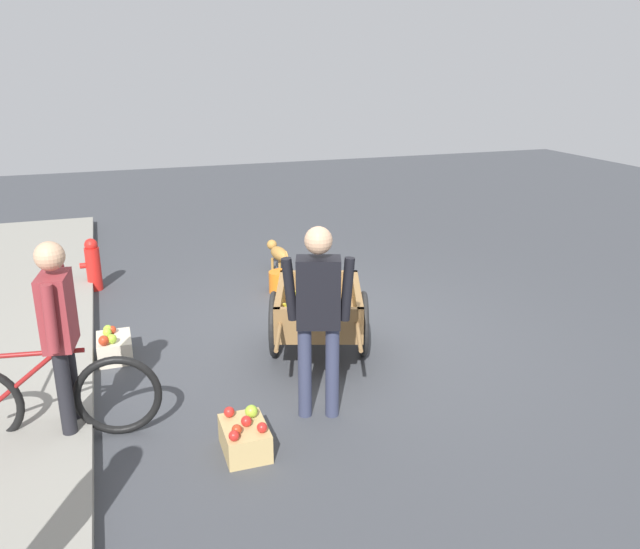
{
  "coord_description": "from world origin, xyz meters",
  "views": [
    {
      "loc": [
        -5.77,
        1.97,
        2.74
      ],
      "look_at": [
        -0.14,
        0.06,
        0.75
      ],
      "focal_mm": 35.61,
      "sensor_mm": 36.0,
      "label": 1
    }
  ],
  "objects_px": {
    "vendor_person": "(318,307)",
    "apple_crate": "(114,347)",
    "bicycle": "(48,399)",
    "dog": "(278,253)",
    "fire_hydrant": "(93,264)",
    "fruit_cart": "(318,312)",
    "mixed_fruit_crate": "(245,437)",
    "cyclist_person": "(59,326)",
    "plastic_bucket": "(281,282)"
  },
  "relations": [
    {
      "from": "fruit_cart",
      "to": "apple_crate",
      "type": "distance_m",
      "value": 2.01
    },
    {
      "from": "plastic_bucket",
      "to": "mixed_fruit_crate",
      "type": "relative_size",
      "value": 0.67
    },
    {
      "from": "plastic_bucket",
      "to": "cyclist_person",
      "type": "bearing_deg",
      "value": 138.11
    },
    {
      "from": "bicycle",
      "to": "cyclist_person",
      "type": "height_order",
      "value": "cyclist_person"
    },
    {
      "from": "vendor_person",
      "to": "cyclist_person",
      "type": "height_order",
      "value": "vendor_person"
    },
    {
      "from": "apple_crate",
      "to": "plastic_bucket",
      "type": "bearing_deg",
      "value": -57.46
    },
    {
      "from": "cyclist_person",
      "to": "plastic_bucket",
      "type": "height_order",
      "value": "cyclist_person"
    },
    {
      "from": "vendor_person",
      "to": "plastic_bucket",
      "type": "height_order",
      "value": "vendor_person"
    },
    {
      "from": "mixed_fruit_crate",
      "to": "fruit_cart",
      "type": "bearing_deg",
      "value": -36.65
    },
    {
      "from": "cyclist_person",
      "to": "apple_crate",
      "type": "relative_size",
      "value": 3.56
    },
    {
      "from": "bicycle",
      "to": "apple_crate",
      "type": "distance_m",
      "value": 1.43
    },
    {
      "from": "bicycle",
      "to": "dog",
      "type": "distance_m",
      "value": 4.35
    },
    {
      "from": "fruit_cart",
      "to": "dog",
      "type": "relative_size",
      "value": 2.69
    },
    {
      "from": "fruit_cart",
      "to": "vendor_person",
      "type": "bearing_deg",
      "value": 161.51
    },
    {
      "from": "plastic_bucket",
      "to": "mixed_fruit_crate",
      "type": "height_order",
      "value": "mixed_fruit_crate"
    },
    {
      "from": "fruit_cart",
      "to": "mixed_fruit_crate",
      "type": "xyz_separation_m",
      "value": [
        -1.4,
        1.04,
        -0.31
      ]
    },
    {
      "from": "fire_hydrant",
      "to": "mixed_fruit_crate",
      "type": "height_order",
      "value": "fire_hydrant"
    },
    {
      "from": "vendor_person",
      "to": "cyclist_person",
      "type": "distance_m",
      "value": 1.9
    },
    {
      "from": "cyclist_person",
      "to": "apple_crate",
      "type": "height_order",
      "value": "cyclist_person"
    },
    {
      "from": "cyclist_person",
      "to": "dog",
      "type": "relative_size",
      "value": 2.34
    },
    {
      "from": "dog",
      "to": "plastic_bucket",
      "type": "xyz_separation_m",
      "value": [
        -0.79,
        0.19,
        -0.14
      ]
    },
    {
      "from": "cyclist_person",
      "to": "fruit_cart",
      "type": "bearing_deg",
      "value": -70.26
    },
    {
      "from": "dog",
      "to": "fire_hydrant",
      "type": "bearing_deg",
      "value": 88.66
    },
    {
      "from": "fire_hydrant",
      "to": "apple_crate",
      "type": "height_order",
      "value": "fire_hydrant"
    },
    {
      "from": "vendor_person",
      "to": "bicycle",
      "type": "height_order",
      "value": "vendor_person"
    },
    {
      "from": "fruit_cart",
      "to": "fire_hydrant",
      "type": "height_order",
      "value": "fruit_cart"
    },
    {
      "from": "bicycle",
      "to": "fire_hydrant",
      "type": "bearing_deg",
      "value": -5.18
    },
    {
      "from": "fruit_cart",
      "to": "mixed_fruit_crate",
      "type": "height_order",
      "value": "fruit_cart"
    },
    {
      "from": "cyclist_person",
      "to": "fire_hydrant",
      "type": "xyz_separation_m",
      "value": [
        3.49,
        -0.16,
        -0.6
      ]
    },
    {
      "from": "dog",
      "to": "fire_hydrant",
      "type": "relative_size",
      "value": 1.0
    },
    {
      "from": "vendor_person",
      "to": "apple_crate",
      "type": "relative_size",
      "value": 3.61
    },
    {
      "from": "vendor_person",
      "to": "fire_hydrant",
      "type": "relative_size",
      "value": 2.37
    },
    {
      "from": "dog",
      "to": "mixed_fruit_crate",
      "type": "relative_size",
      "value": 1.52
    },
    {
      "from": "plastic_bucket",
      "to": "mixed_fruit_crate",
      "type": "bearing_deg",
      "value": 160.23
    },
    {
      "from": "plastic_bucket",
      "to": "vendor_person",
      "type": "bearing_deg",
      "value": 170.61
    },
    {
      "from": "bicycle",
      "to": "fruit_cart",
      "type": "bearing_deg",
      "value": -71.89
    },
    {
      "from": "fire_hydrant",
      "to": "vendor_person",
      "type": "bearing_deg",
      "value": -155.49
    },
    {
      "from": "dog",
      "to": "cyclist_person",
      "type": "bearing_deg",
      "value": 143.34
    },
    {
      "from": "fruit_cart",
      "to": "vendor_person",
      "type": "distance_m",
      "value": 1.26
    },
    {
      "from": "fire_hydrant",
      "to": "dog",
      "type": "bearing_deg",
      "value": -91.34
    },
    {
      "from": "fruit_cart",
      "to": "dog",
      "type": "xyz_separation_m",
      "value": [
        2.63,
        -0.31,
        -0.17
      ]
    },
    {
      "from": "cyclist_person",
      "to": "fire_hydrant",
      "type": "distance_m",
      "value": 3.54
    },
    {
      "from": "vendor_person",
      "to": "bicycle",
      "type": "xyz_separation_m",
      "value": [
        0.31,
        2.03,
        -0.6
      ]
    },
    {
      "from": "apple_crate",
      "to": "mixed_fruit_crate",
      "type": "distance_m",
      "value": 2.13
    },
    {
      "from": "dog",
      "to": "fire_hydrant",
      "type": "height_order",
      "value": "fire_hydrant"
    },
    {
      "from": "vendor_person",
      "to": "plastic_bucket",
      "type": "bearing_deg",
      "value": -9.39
    },
    {
      "from": "fruit_cart",
      "to": "fire_hydrant",
      "type": "xyz_separation_m",
      "value": [
        2.68,
        2.08,
        -0.1
      ]
    },
    {
      "from": "cyclist_person",
      "to": "plastic_bucket",
      "type": "distance_m",
      "value": 3.63
    },
    {
      "from": "vendor_person",
      "to": "dog",
      "type": "xyz_separation_m",
      "value": [
        3.72,
        -0.67,
        -0.68
      ]
    },
    {
      "from": "fruit_cart",
      "to": "fire_hydrant",
      "type": "distance_m",
      "value": 3.4
    }
  ]
}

